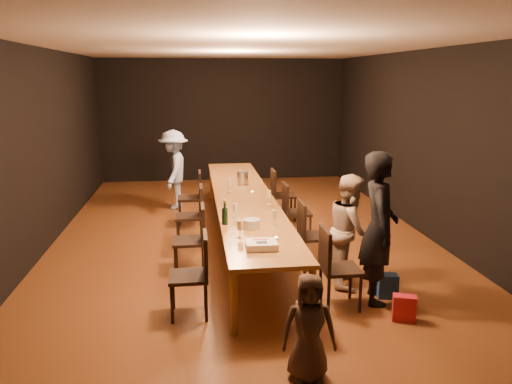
{
  "coord_description": "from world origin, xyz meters",
  "views": [
    {
      "loc": [
        -0.76,
        -7.51,
        2.57
      ],
      "look_at": [
        0.09,
        -0.81,
        1.0
      ],
      "focal_mm": 35.0,
      "sensor_mm": 36.0,
      "label": 1
    }
  ],
  "objects": [
    {
      "name": "ground",
      "position": [
        0.0,
        0.0,
        0.0
      ],
      "size": [
        10.0,
        10.0,
        0.0
      ],
      "primitive_type": "plane",
      "color": "#4B2112",
      "rests_on": "ground"
    },
    {
      "name": "room_shell",
      "position": [
        0.0,
        0.0,
        2.08
      ],
      "size": [
        6.04,
        10.04,
        3.02
      ],
      "color": "black",
      "rests_on": "ground"
    },
    {
      "name": "table",
      "position": [
        0.0,
        0.0,
        0.7
      ],
      "size": [
        0.9,
        6.0,
        0.75
      ],
      "color": "#945B2B",
      "rests_on": "ground"
    },
    {
      "name": "chair_right_0",
      "position": [
        0.85,
        -2.4,
        0.47
      ],
      "size": [
        0.42,
        0.42,
        0.93
      ],
      "primitive_type": null,
      "rotation": [
        0.0,
        0.0,
        -1.57
      ],
      "color": "black",
      "rests_on": "ground"
    },
    {
      "name": "chair_right_1",
      "position": [
        0.85,
        -1.2,
        0.47
      ],
      "size": [
        0.42,
        0.42,
        0.93
      ],
      "primitive_type": null,
      "rotation": [
        0.0,
        0.0,
        -1.57
      ],
      "color": "black",
      "rests_on": "ground"
    },
    {
      "name": "chair_right_2",
      "position": [
        0.85,
        0.0,
        0.47
      ],
      "size": [
        0.42,
        0.42,
        0.93
      ],
      "primitive_type": null,
      "rotation": [
        0.0,
        0.0,
        -1.57
      ],
      "color": "black",
      "rests_on": "ground"
    },
    {
      "name": "chair_right_3",
      "position": [
        0.85,
        1.2,
        0.47
      ],
      "size": [
        0.42,
        0.42,
        0.93
      ],
      "primitive_type": null,
      "rotation": [
        0.0,
        0.0,
        -1.57
      ],
      "color": "black",
      "rests_on": "ground"
    },
    {
      "name": "chair_left_0",
      "position": [
        -0.85,
        -2.4,
        0.47
      ],
      "size": [
        0.42,
        0.42,
        0.93
      ],
      "primitive_type": null,
      "rotation": [
        0.0,
        0.0,
        1.57
      ],
      "color": "black",
      "rests_on": "ground"
    },
    {
      "name": "chair_left_1",
      "position": [
        -0.85,
        -1.2,
        0.47
      ],
      "size": [
        0.42,
        0.42,
        0.93
      ],
      "primitive_type": null,
      "rotation": [
        0.0,
        0.0,
        1.57
      ],
      "color": "black",
      "rests_on": "ground"
    },
    {
      "name": "chair_left_2",
      "position": [
        -0.85,
        0.0,
        0.47
      ],
      "size": [
        0.42,
        0.42,
        0.93
      ],
      "primitive_type": null,
      "rotation": [
        0.0,
        0.0,
        1.57
      ],
      "color": "black",
      "rests_on": "ground"
    },
    {
      "name": "chair_left_3",
      "position": [
        -0.85,
        1.2,
        0.47
      ],
      "size": [
        0.42,
        0.42,
        0.93
      ],
      "primitive_type": null,
      "rotation": [
        0.0,
        0.0,
        1.57
      ],
      "color": "black",
      "rests_on": "ground"
    },
    {
      "name": "woman_birthday",
      "position": [
        1.32,
        -2.29,
        0.88
      ],
      "size": [
        0.57,
        0.73,
        1.77
      ],
      "primitive_type": "imported",
      "rotation": [
        0.0,
        0.0,
        1.33
      ],
      "color": "black",
      "rests_on": "ground"
    },
    {
      "name": "woman_tan",
      "position": [
        1.15,
        -1.78,
        0.71
      ],
      "size": [
        0.68,
        0.79,
        1.41
      ],
      "primitive_type": "imported",
      "rotation": [
        0.0,
        0.0,
        1.33
      ],
      "color": "#BFA58F",
      "rests_on": "ground"
    },
    {
      "name": "man_blue",
      "position": [
        -1.15,
        2.26,
        0.78
      ],
      "size": [
        0.67,
        1.05,
        1.56
      ],
      "primitive_type": "imported",
      "rotation": [
        0.0,
        0.0,
        -1.66
      ],
      "color": "#91ADE1",
      "rests_on": "ground"
    },
    {
      "name": "child",
      "position": [
        0.17,
        -3.73,
        0.48
      ],
      "size": [
        0.5,
        0.35,
        0.96
      ],
      "primitive_type": "imported",
      "rotation": [
        0.0,
        0.0,
        -0.1
      ],
      "color": "#433225",
      "rests_on": "ground"
    },
    {
      "name": "gift_bag_red",
      "position": [
        1.44,
        -2.82,
        0.14
      ],
      "size": [
        0.27,
        0.2,
        0.29
      ],
      "primitive_type": "cube",
      "rotation": [
        0.0,
        0.0,
        -0.33
      ],
      "color": "#B61B2B",
      "rests_on": "ground"
    },
    {
      "name": "gift_bag_blue",
      "position": [
        1.48,
        -2.24,
        0.14
      ],
      "size": [
        0.25,
        0.18,
        0.29
      ],
      "primitive_type": "cube",
      "rotation": [
        0.0,
        0.0,
        -0.14
      ],
      "color": "#244DA0",
      "rests_on": "ground"
    },
    {
      "name": "birthday_cake",
      "position": [
        -0.06,
        -2.43,
        0.79
      ],
      "size": [
        0.35,
        0.28,
        0.08
      ],
      "rotation": [
        0.0,
        0.0,
        -0.03
      ],
      "color": "white",
      "rests_on": "table"
    },
    {
      "name": "plate_stack",
      "position": [
        -0.08,
        -1.7,
        0.81
      ],
      "size": [
        0.24,
        0.24,
        0.12
      ],
      "primitive_type": "cylinder",
      "rotation": [
        0.0,
        0.0,
        -0.17
      ],
      "color": "silver",
      "rests_on": "table"
    },
    {
      "name": "champagne_bottle",
      "position": [
        -0.39,
        -1.48,
        0.91
      ],
      "size": [
        0.08,
        0.08,
        0.32
      ],
      "primitive_type": null,
      "rotation": [
        0.0,
        0.0,
        -0.03
      ],
      "color": "black",
      "rests_on": "table"
    },
    {
      "name": "ice_bucket",
      "position": [
        0.07,
        0.91,
        0.86
      ],
      "size": [
        0.22,
        0.22,
        0.22
      ],
      "primitive_type": "cylinder",
      "rotation": [
        0.0,
        0.0,
        0.12
      ],
      "color": "silver",
      "rests_on": "table"
    },
    {
      "name": "wineglass_0",
      "position": [
        -0.25,
        -2.05,
        0.85
      ],
      "size": [
        0.06,
        0.06,
        0.21
      ],
      "primitive_type": null,
      "color": "beige",
      "rests_on": "table"
    },
    {
      "name": "wineglass_1",
      "position": [
        0.21,
        -1.64,
        0.85
      ],
      "size": [
        0.06,
        0.06,
        0.21
      ],
      "primitive_type": null,
      "color": "beige",
      "rests_on": "table"
    },
    {
      "name": "wineglass_2",
      "position": [
        -0.23,
        -1.24,
        0.85
      ],
      "size": [
        0.06,
        0.06,
        0.21
      ],
      "primitive_type": null,
      "color": "silver",
      "rests_on": "table"
    },
    {
      "name": "wineglass_3",
      "position": [
        0.31,
        -0.54,
        0.85
      ],
      "size": [
        0.06,
        0.06,
        0.21
      ],
      "primitive_type": null,
      "color": "beige",
      "rests_on": "table"
    },
    {
      "name": "wineglass_4",
      "position": [
        -0.19,
        0.34,
        0.85
      ],
      "size": [
        0.06,
        0.06,
        0.21
      ],
      "primitive_type": null,
      "color": "silver",
      "rests_on": "table"
    },
    {
      "name": "wineglass_5",
      "position": [
        0.13,
        0.96,
        0.85
      ],
      "size": [
        0.06,
        0.06,
        0.21
      ],
      "primitive_type": null,
      "color": "silver",
      "rests_on": "table"
    },
    {
      "name": "tealight_near",
      "position": [
        0.15,
        -2.17,
        0.77
      ],
      "size": [
        0.05,
        0.05,
        0.03
      ],
      "primitive_type": "cylinder",
      "color": "#B2B7B2",
      "rests_on": "table"
    },
    {
      "name": "tealight_mid",
      "position": [
        0.15,
        0.15,
        0.77
      ],
      "size": [
        0.05,
        0.05,
        0.03
      ],
      "primitive_type": "cylinder",
      "color": "#B2B7B2",
      "rests_on": "table"
    },
    {
      "name": "tealight_far",
      "position": [
        0.15,
        1.93,
        0.77
      ],
      "size": [
        0.05,
        0.05,
        0.03
      ],
      "primitive_type": "cylinder",
      "color": "#B2B7B2",
      "rests_on": "table"
    }
  ]
}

